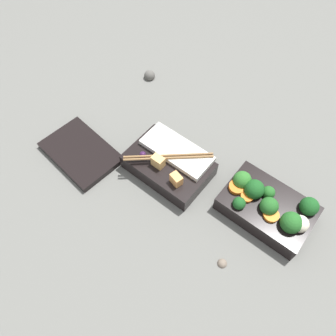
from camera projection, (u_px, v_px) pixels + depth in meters
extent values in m
plane|color=slate|center=(216.00, 188.00, 0.72)|extent=(3.00, 3.00, 0.00)
cube|color=black|center=(267.00, 208.00, 0.68)|extent=(0.18, 0.12, 0.04)
sphere|color=#236023|center=(269.00, 192.00, 0.66)|extent=(0.03, 0.03, 0.03)
sphere|color=#236023|center=(292.00, 222.00, 0.62)|extent=(0.04, 0.04, 0.04)
sphere|color=#19511E|center=(239.00, 203.00, 0.65)|extent=(0.03, 0.03, 0.03)
sphere|color=#236023|center=(269.00, 206.00, 0.64)|extent=(0.04, 0.04, 0.04)
sphere|color=#2D7028|center=(242.00, 180.00, 0.68)|extent=(0.04, 0.04, 0.04)
sphere|color=#19511E|center=(254.00, 189.00, 0.66)|extent=(0.04, 0.04, 0.04)
sphere|color=#19511E|center=(309.00, 206.00, 0.64)|extent=(0.04, 0.04, 0.04)
cylinder|color=orange|center=(237.00, 187.00, 0.67)|extent=(0.05, 0.05, 0.01)
cylinder|color=orange|center=(247.00, 196.00, 0.66)|extent=(0.03, 0.03, 0.01)
cylinder|color=orange|center=(247.00, 184.00, 0.68)|extent=(0.03, 0.03, 0.01)
cylinder|color=orange|center=(271.00, 215.00, 0.64)|extent=(0.04, 0.04, 0.01)
sphere|color=beige|center=(300.00, 224.00, 0.62)|extent=(0.03, 0.03, 0.03)
cube|color=black|center=(168.00, 165.00, 0.73)|extent=(0.18, 0.12, 0.04)
cube|color=white|center=(176.00, 151.00, 0.72)|extent=(0.16, 0.07, 0.01)
cube|color=#F4A356|center=(176.00, 179.00, 0.67)|extent=(0.03, 0.02, 0.02)
cube|color=#EAB266|center=(158.00, 161.00, 0.70)|extent=(0.03, 0.02, 0.03)
sphere|color=#381942|center=(143.00, 155.00, 0.71)|extent=(0.01, 0.01, 0.01)
cylinder|color=olive|center=(168.00, 155.00, 0.70)|extent=(0.15, 0.13, 0.01)
cylinder|color=olive|center=(169.00, 158.00, 0.70)|extent=(0.15, 0.13, 0.01)
cube|color=black|center=(81.00, 152.00, 0.77)|extent=(0.19, 0.14, 0.01)
sphere|color=#7A6B5B|center=(222.00, 263.00, 0.63)|extent=(0.02, 0.02, 0.02)
sphere|color=#595651|center=(150.00, 76.00, 0.91)|extent=(0.03, 0.03, 0.03)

